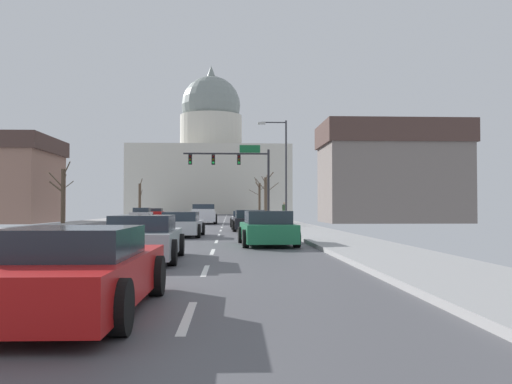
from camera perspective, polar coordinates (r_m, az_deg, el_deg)
ground at (r=36.81m, az=-9.04°, el=-3.70°), size 20.00×180.00×0.20m
signal_gantry at (r=50.95m, az=-1.85°, el=2.68°), size 7.91×0.41×6.97m
street_lamp_right at (r=41.07m, az=2.72°, el=3.03°), size 2.17×0.24×7.68m
capitol_building at (r=119.04m, az=-4.66°, el=2.67°), size 32.37×23.90×31.80m
pickup_truck_near_00 at (r=47.45m, az=-5.42°, el=-2.35°), size 2.44×5.86×1.65m
sedan_near_01 at (r=39.90m, az=-1.20°, el=-2.80°), size 2.06×4.36×1.13m
sedan_near_02 at (r=33.14m, az=-0.69°, el=-2.98°), size 2.13×4.56×1.24m
sedan_near_03 at (r=26.80m, az=-7.63°, el=-3.38°), size 2.08×4.25×1.18m
sedan_near_04 at (r=20.64m, az=1.16°, el=-3.82°), size 2.14×4.42×1.28m
sedan_near_05 at (r=15.07m, az=-11.42°, el=-4.74°), size 1.99×4.47×1.20m
sedan_near_06 at (r=7.92m, az=-18.11°, el=-7.82°), size 2.04×4.55×1.15m
sedan_oncoming_00 at (r=60.56m, az=-11.67°, el=-2.27°), size 2.14×4.37×1.32m
sedan_oncoming_01 at (r=70.92m, az=-10.29°, el=-2.17°), size 2.15×4.49×1.24m
flank_building_01 at (r=52.07m, az=13.76°, el=1.98°), size 12.88×8.06×9.02m
bare_tree_00 at (r=62.19m, az=1.02°, el=-0.38°), size 2.55×2.91×5.21m
bare_tree_01 at (r=45.85m, az=-19.23°, el=-0.18°), size 2.23×1.89×4.79m
bare_tree_02 at (r=75.74m, az=0.35°, el=-0.63°), size 2.53×2.19×5.30m
bare_tree_03 at (r=80.88m, az=-11.85°, el=-0.71°), size 0.87×1.83×5.31m
pedestrian_00 at (r=45.34m, az=2.91°, el=-1.97°), size 0.35×0.34×1.68m
bicycle_parked at (r=37.82m, az=3.47°, el=-2.95°), size 0.12×1.77×0.85m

